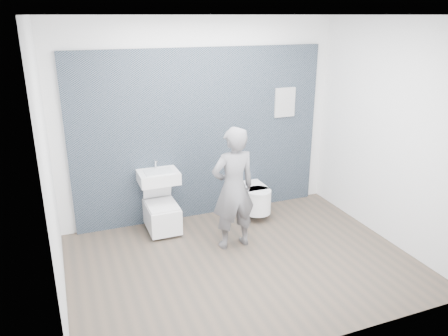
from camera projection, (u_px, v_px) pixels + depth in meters
name	position (u px, v px, depth m)	size (l,w,h in m)	color
ground	(242.00, 262.00, 5.23)	(4.00, 4.00, 0.00)	#4F4135
room_shell	(244.00, 120.00, 4.65)	(4.00, 4.00, 4.00)	silver
tile_wall	(203.00, 213.00, 6.52)	(3.60, 0.06, 2.40)	black
washbasin	(158.00, 177.00, 5.83)	(0.53, 0.40, 0.40)	white
toilet_square	(162.00, 215.00, 5.92)	(0.41, 0.59, 0.78)	white
toilet_rounded	(254.00, 198.00, 6.34)	(0.38, 0.65, 0.35)	white
info_placard	(280.00, 202.00, 6.92)	(0.32, 0.03, 0.43)	white
visitor	(233.00, 189.00, 5.36)	(0.57, 0.38, 1.57)	#5C5B60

